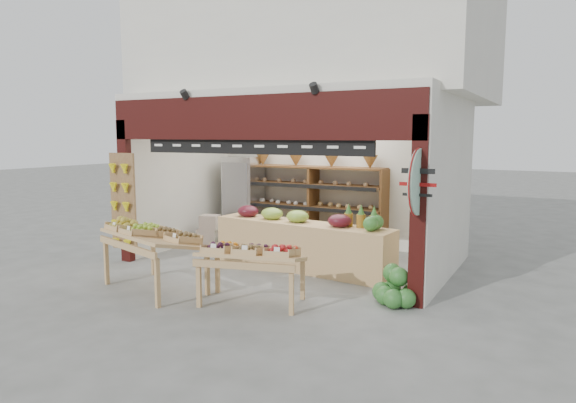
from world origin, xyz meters
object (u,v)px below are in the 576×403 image
at_px(back_shelving, 313,191).
at_px(display_table_right, 252,253).
at_px(refrigerator, 244,198).
at_px(cardboard_stack, 220,235).
at_px(mid_counter, 301,244).
at_px(watermelon_pile, 395,289).
at_px(display_table_left, 152,235).

bearing_deg(back_shelving, display_table_right, -76.41).
height_order(refrigerator, cardboard_stack, refrigerator).
relative_size(back_shelving, display_table_right, 2.02).
bearing_deg(refrigerator, back_shelving, 2.02).
relative_size(refrigerator, display_table_right, 1.19).
bearing_deg(mid_counter, watermelon_pile, -27.16).
bearing_deg(refrigerator, display_table_left, -82.06).
xyz_separation_m(mid_counter, display_table_right, (0.24, -2.00, 0.27)).
bearing_deg(watermelon_pile, display_table_right, -151.63).
distance_m(cardboard_stack, mid_counter, 2.57).
xyz_separation_m(refrigerator, mid_counter, (2.38, -1.76, -0.49)).
bearing_deg(display_table_right, watermelon_pile, 28.37).
relative_size(cardboard_stack, watermelon_pile, 1.50).
bearing_deg(back_shelving, watermelon_pile, -47.51).
bearing_deg(cardboard_stack, display_table_left, -73.38).
height_order(refrigerator, watermelon_pile, refrigerator).
bearing_deg(display_table_left, refrigerator, 102.48).
xyz_separation_m(mid_counter, display_table_left, (-1.53, -2.11, 0.37)).
relative_size(mid_counter, display_table_right, 2.15).
distance_m(back_shelving, display_table_left, 4.16).
height_order(refrigerator, display_table_right, refrigerator).
distance_m(mid_counter, display_table_right, 2.04).
bearing_deg(display_table_right, display_table_left, -176.67).
xyz_separation_m(refrigerator, cardboard_stack, (-0.03, -0.90, -0.70)).
relative_size(cardboard_stack, display_table_left, 0.55).
bearing_deg(watermelon_pile, cardboard_stack, 156.81).
xyz_separation_m(back_shelving, display_table_left, (-0.81, -4.06, -0.34)).
distance_m(refrigerator, mid_counter, 3.01).
bearing_deg(back_shelving, refrigerator, -173.44).
bearing_deg(refrigerator, cardboard_stack, -96.45).
distance_m(refrigerator, display_table_left, 3.97).
height_order(display_table_right, watermelon_pile, display_table_right).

